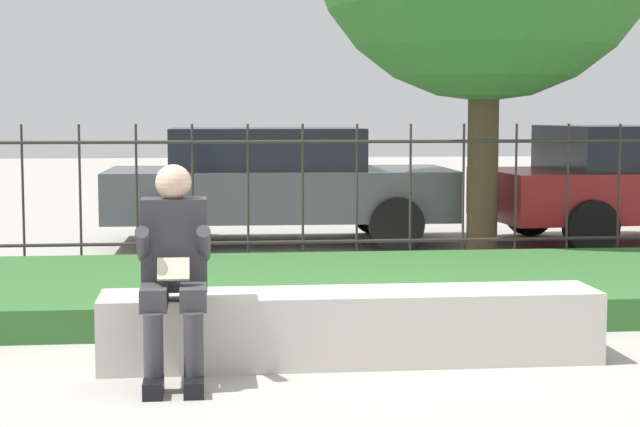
# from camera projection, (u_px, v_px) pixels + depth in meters

# --- Properties ---
(ground_plane) EXTENTS (60.00, 60.00, 0.00)m
(ground_plane) POSITION_uv_depth(u_px,v_px,m) (360.00, 362.00, 6.63)
(ground_plane) COLOR #A8A399
(stone_bench) EXTENTS (3.07, 0.53, 0.44)m
(stone_bench) POSITION_uv_depth(u_px,v_px,m) (351.00, 331.00, 6.60)
(stone_bench) COLOR beige
(stone_bench) RESTS_ON ground_plane
(person_seated_reader) EXTENTS (0.42, 0.73, 1.24)m
(person_seated_reader) POSITION_uv_depth(u_px,v_px,m) (174.00, 263.00, 6.15)
(person_seated_reader) COLOR black
(person_seated_reader) RESTS_ON ground_plane
(grass_berm) EXTENTS (8.88, 2.77, 0.23)m
(grass_berm) POSITION_uv_depth(u_px,v_px,m) (323.00, 288.00, 8.68)
(grass_berm) COLOR #33662D
(grass_berm) RESTS_ON ground_plane
(iron_fence) EXTENTS (6.88, 0.03, 1.43)m
(iron_fence) POSITION_uv_depth(u_px,v_px,m) (303.00, 194.00, 10.34)
(iron_fence) COLOR #332D28
(iron_fence) RESTS_ON ground_plane
(car_parked_center) EXTENTS (4.05, 2.03, 1.36)m
(car_parked_center) POSITION_uv_depth(u_px,v_px,m) (276.00, 182.00, 12.55)
(car_parked_center) COLOR #4C5156
(car_parked_center) RESTS_ON ground_plane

